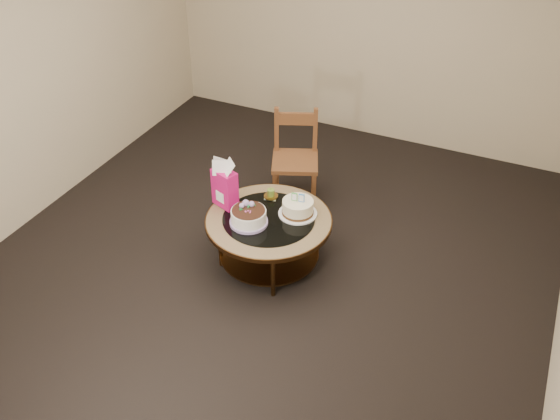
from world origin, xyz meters
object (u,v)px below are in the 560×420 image
at_px(cream_cake, 298,208).
at_px(gift_bag, 225,184).
at_px(coffee_table, 269,226).
at_px(decorated_cake, 249,217).
at_px(dining_chair, 295,158).

relative_size(cream_cake, gift_bag, 0.75).
bearing_deg(coffee_table, cream_cake, 38.08).
height_order(decorated_cake, dining_chair, dining_chair).
bearing_deg(decorated_cake, coffee_table, 47.92).
height_order(decorated_cake, gift_bag, gift_bag).
relative_size(cream_cake, dining_chair, 0.35).
relative_size(coffee_table, dining_chair, 1.14).
bearing_deg(coffee_table, gift_bag, 177.15).
height_order(coffee_table, dining_chair, dining_chair).
distance_m(decorated_cake, gift_bag, 0.35).
bearing_deg(dining_chair, decorated_cake, -108.58).
bearing_deg(cream_cake, gift_bag, -175.96).
distance_m(gift_bag, dining_chair, 0.97).
relative_size(coffee_table, cream_cake, 3.27).
distance_m(coffee_table, gift_bag, 0.49).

